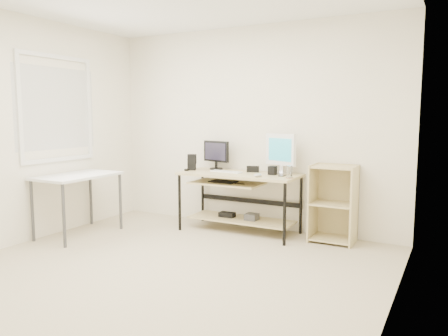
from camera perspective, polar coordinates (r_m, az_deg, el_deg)
room at (r=4.10m, az=-9.78°, el=4.70°), size 4.01×4.01×2.62m
desk at (r=5.49m, az=1.79°, el=-2.84°), size 1.50×0.65×0.75m
side_table at (r=5.61m, az=-18.58°, el=-1.62°), size 0.60×1.00×0.75m
shelf_unit at (r=5.25m, az=14.18°, el=-4.46°), size 0.50×0.40×0.90m
black_monitor at (r=5.80m, az=-1.04°, el=1.95°), size 0.41×0.17×0.38m
white_imac at (r=5.41m, az=7.40°, el=2.25°), size 0.44×0.21×0.49m
keyboard at (r=5.53m, az=0.31°, el=-0.48°), size 0.44×0.16×0.01m
mouse at (r=5.12m, az=4.44°, el=-0.94°), size 0.11×0.14×0.04m
center_speaker at (r=5.55m, az=3.79°, el=-0.14°), size 0.17×0.12×0.08m
speaker_left at (r=5.75m, az=-4.20°, el=0.81°), size 0.14×0.14×0.21m
speaker_right at (r=5.32m, az=6.34°, el=-0.32°), size 0.09×0.09×0.10m
audio_controller at (r=5.75m, az=-4.36°, el=0.51°), size 0.09×0.06×0.16m
volume_puck at (r=5.69m, az=-4.93°, el=-0.24°), size 0.07×0.07×0.03m
smartphone at (r=5.24m, az=7.62°, el=-0.98°), size 0.07×0.12×0.01m
coaster at (r=5.07m, az=8.53°, el=-1.28°), size 0.10×0.10×0.01m
drinking_glass at (r=5.06m, az=8.55°, el=-0.48°), size 0.08×0.08×0.14m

